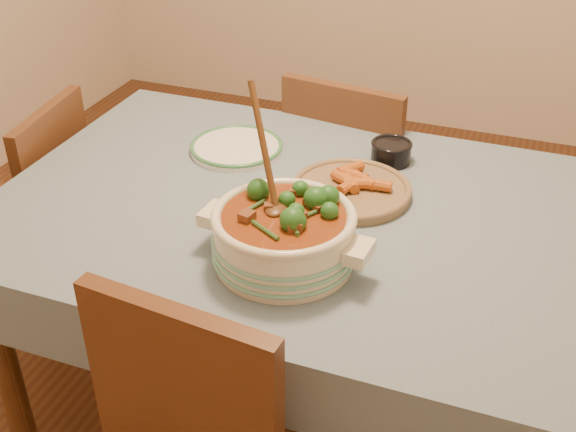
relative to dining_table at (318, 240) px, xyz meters
The scene contains 8 objects.
floor 0.66m from the dining_table, ahead, with size 4.50×4.50×0.00m, color #4E2616.
dining_table is the anchor object (origin of this frame).
stew_casserole 0.29m from the dining_table, 91.26° to the right, with size 0.41×0.34×0.38m.
white_plate 0.42m from the dining_table, 145.42° to the left, with size 0.34×0.34×0.02m.
condiment_bowl 0.36m from the dining_table, 71.76° to the left, with size 0.15×0.15×0.06m.
fried_plate 0.16m from the dining_table, 62.21° to the left, with size 0.32×0.32×0.05m.
chair_far 0.66m from the dining_table, 97.85° to the left, with size 0.46×0.46×0.88m.
chair_left 1.03m from the dining_table, behind, with size 0.44×0.44×0.84m.
Camera 1 is at (0.47, -1.49, 1.72)m, focal length 45.00 mm.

